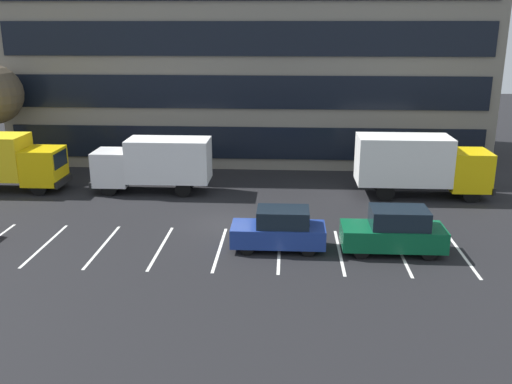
% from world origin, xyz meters
% --- Properties ---
extents(ground_plane, '(120.00, 120.00, 0.00)m').
position_xyz_m(ground_plane, '(0.00, 0.00, 0.00)').
color(ground_plane, black).
extents(office_building, '(35.11, 12.96, 18.00)m').
position_xyz_m(office_building, '(0.00, 17.95, 9.00)').
color(office_building, slate).
rests_on(office_building, ground_plane).
extents(lot_markings, '(22.54, 5.40, 0.01)m').
position_xyz_m(lot_markings, '(0.00, -3.49, 0.00)').
color(lot_markings, silver).
rests_on(lot_markings, ground_plane).
extents(box_truck_yellow_all, '(7.63, 2.53, 3.54)m').
position_xyz_m(box_truck_yellow_all, '(-14.91, 5.46, 1.99)').
color(box_truck_yellow_all, yellow).
rests_on(box_truck_yellow_all, ground_plane).
extents(box_truck_white, '(7.30, 2.42, 3.39)m').
position_xyz_m(box_truck_white, '(-5.14, 5.62, 1.91)').
color(box_truck_white, white).
rests_on(box_truck_white, ground_plane).
extents(box_truck_yellow, '(8.01, 2.65, 3.71)m').
position_xyz_m(box_truck_yellow, '(11.09, 5.65, 2.09)').
color(box_truck_yellow, yellow).
rests_on(box_truck_yellow, ground_plane).
extents(suv_forest, '(4.68, 1.99, 2.12)m').
position_xyz_m(suv_forest, '(8.07, -3.37, 1.02)').
color(suv_forest, '#0C5933').
rests_on(suv_forest, ground_plane).
extents(suv_navy, '(4.37, 1.85, 1.97)m').
position_xyz_m(suv_navy, '(2.80, -3.30, 0.95)').
color(suv_navy, navy).
rests_on(suv_navy, ground_plane).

